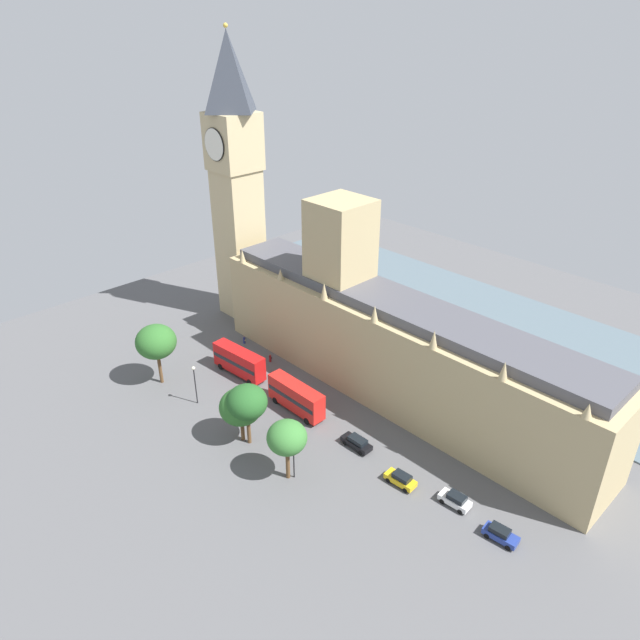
{
  "coord_description": "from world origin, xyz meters",
  "views": [
    {
      "loc": [
        61.09,
        48.14,
        55.35
      ],
      "look_at": [
        1.0,
        -14.09,
        9.16
      ],
      "focal_mm": 32.76,
      "sensor_mm": 36.0,
      "label": 1
    }
  ],
  "objects_px": {
    "street_lamp_slot_12": "(294,452)",
    "parliament_building": "(388,340)",
    "double_decker_bus_trailing": "(296,396)",
    "pedestrian_leading": "(244,340)",
    "clock_tower": "(236,178)",
    "car_white_kerbside": "(455,500)",
    "car_blue_opposite_hall": "(500,534)",
    "pedestrian_near_tower": "(270,358)",
    "plane_tree_slot_10": "(241,407)",
    "double_decker_bus_corner": "(239,361)",
    "street_lamp_slot_13": "(195,378)",
    "plane_tree_slot_11": "(247,402)",
    "car_black_under_trees": "(357,442)",
    "car_yellow_cab_by_river_gate": "(401,479)",
    "plane_tree_midblock": "(156,342)",
    "plane_tree_far_end": "(287,438)"
  },
  "relations": [
    {
      "from": "car_blue_opposite_hall",
      "to": "plane_tree_slot_10",
      "type": "xyz_separation_m",
      "value": [
        10.68,
        -35.61,
        4.92
      ]
    },
    {
      "from": "car_white_kerbside",
      "to": "plane_tree_midblock",
      "type": "distance_m",
      "value": 52.01
    },
    {
      "from": "plane_tree_slot_10",
      "to": "car_yellow_cab_by_river_gate",
      "type": "bearing_deg",
      "value": 113.32
    },
    {
      "from": "double_decker_bus_trailing",
      "to": "car_white_kerbside",
      "type": "relative_size",
      "value": 2.54
    },
    {
      "from": "street_lamp_slot_12",
      "to": "double_decker_bus_trailing",
      "type": "bearing_deg",
      "value": -133.07
    },
    {
      "from": "double_decker_bus_corner",
      "to": "plane_tree_slot_11",
      "type": "distance_m",
      "value": 18.75
    },
    {
      "from": "car_blue_opposite_hall",
      "to": "plane_tree_slot_11",
      "type": "bearing_deg",
      "value": -78.61
    },
    {
      "from": "double_decker_bus_corner",
      "to": "car_black_under_trees",
      "type": "distance_m",
      "value": 26.89
    },
    {
      "from": "double_decker_bus_trailing",
      "to": "plane_tree_slot_10",
      "type": "xyz_separation_m",
      "value": [
        10.22,
        -0.21,
        3.17
      ]
    },
    {
      "from": "pedestrian_leading",
      "to": "street_lamp_slot_13",
      "type": "xyz_separation_m",
      "value": [
        16.91,
        9.86,
        4.04
      ]
    },
    {
      "from": "plane_tree_slot_10",
      "to": "street_lamp_slot_12",
      "type": "relative_size",
      "value": 1.35
    },
    {
      "from": "clock_tower",
      "to": "street_lamp_slot_13",
      "type": "bearing_deg",
      "value": 39.17
    },
    {
      "from": "clock_tower",
      "to": "plane_tree_slot_11",
      "type": "distance_m",
      "value": 46.81
    },
    {
      "from": "pedestrian_leading",
      "to": "street_lamp_slot_12",
      "type": "bearing_deg",
      "value": 59.23
    },
    {
      "from": "parliament_building",
      "to": "car_blue_opposite_hall",
      "type": "bearing_deg",
      "value": 64.62
    },
    {
      "from": "double_decker_bus_trailing",
      "to": "street_lamp_slot_13",
      "type": "distance_m",
      "value": 16.07
    },
    {
      "from": "street_lamp_slot_12",
      "to": "street_lamp_slot_13",
      "type": "xyz_separation_m",
      "value": [
        -0.03,
        -23.14,
        0.34
      ]
    },
    {
      "from": "parliament_building",
      "to": "plane_tree_slot_11",
      "type": "xyz_separation_m",
      "value": [
        24.51,
        -4.73,
        -2.08
      ]
    },
    {
      "from": "parliament_building",
      "to": "car_black_under_trees",
      "type": "height_order",
      "value": "parliament_building"
    },
    {
      "from": "car_yellow_cab_by_river_gate",
      "to": "plane_tree_far_end",
      "type": "distance_m",
      "value": 16.02
    },
    {
      "from": "plane_tree_slot_11",
      "to": "street_lamp_slot_12",
      "type": "height_order",
      "value": "plane_tree_slot_11"
    },
    {
      "from": "plane_tree_slot_10",
      "to": "street_lamp_slot_12",
      "type": "bearing_deg",
      "value": 90.83
    },
    {
      "from": "car_black_under_trees",
      "to": "pedestrian_leading",
      "type": "bearing_deg",
      "value": 78.83
    },
    {
      "from": "pedestrian_near_tower",
      "to": "car_black_under_trees",
      "type": "bearing_deg",
      "value": 7.17
    },
    {
      "from": "pedestrian_near_tower",
      "to": "plane_tree_midblock",
      "type": "height_order",
      "value": "plane_tree_midblock"
    },
    {
      "from": "pedestrian_leading",
      "to": "pedestrian_near_tower",
      "type": "xyz_separation_m",
      "value": [
        0.66,
        8.39,
        0.02
      ]
    },
    {
      "from": "car_yellow_cab_by_river_gate",
      "to": "plane_tree_slot_10",
      "type": "xyz_separation_m",
      "value": [
        9.35,
        -21.7,
        4.92
      ]
    },
    {
      "from": "parliament_building",
      "to": "pedestrian_leading",
      "type": "bearing_deg",
      "value": -74.65
    },
    {
      "from": "street_lamp_slot_12",
      "to": "parliament_building",
      "type": "bearing_deg",
      "value": -168.38
    },
    {
      "from": "plane_tree_far_end",
      "to": "plane_tree_slot_11",
      "type": "height_order",
      "value": "plane_tree_slot_11"
    },
    {
      "from": "double_decker_bus_corner",
      "to": "street_lamp_slot_13",
      "type": "distance_m",
      "value": 10.33
    },
    {
      "from": "double_decker_bus_corner",
      "to": "street_lamp_slot_13",
      "type": "relative_size",
      "value": 1.56
    },
    {
      "from": "pedestrian_leading",
      "to": "plane_tree_far_end",
      "type": "distance_m",
      "value": 37.37
    },
    {
      "from": "clock_tower",
      "to": "car_yellow_cab_by_river_gate",
      "type": "height_order",
      "value": "clock_tower"
    },
    {
      "from": "car_blue_opposite_hall",
      "to": "pedestrian_leading",
      "type": "xyz_separation_m",
      "value": [
        -6.42,
        -57.63,
        -0.21
      ]
    },
    {
      "from": "clock_tower",
      "to": "car_blue_opposite_hall",
      "type": "distance_m",
      "value": 74.71
    },
    {
      "from": "car_black_under_trees",
      "to": "plane_tree_slot_11",
      "type": "height_order",
      "value": "plane_tree_slot_11"
    },
    {
      "from": "parliament_building",
      "to": "car_black_under_trees",
      "type": "relative_size",
      "value": 14.61
    },
    {
      "from": "double_decker_bus_corner",
      "to": "double_decker_bus_trailing",
      "type": "xyz_separation_m",
      "value": [
        -0.11,
        14.34,
        0.0
      ]
    },
    {
      "from": "pedestrian_near_tower",
      "to": "plane_tree_slot_10",
      "type": "distance_m",
      "value": 21.96
    },
    {
      "from": "pedestrian_leading",
      "to": "car_white_kerbside",
      "type": "bearing_deg",
      "value": 80.04
    },
    {
      "from": "parliament_building",
      "to": "street_lamp_slot_13",
      "type": "bearing_deg",
      "value": -36.34
    },
    {
      "from": "parliament_building",
      "to": "car_yellow_cab_by_river_gate",
      "type": "bearing_deg",
      "value": 45.7
    },
    {
      "from": "double_decker_bus_corner",
      "to": "street_lamp_slot_12",
      "type": "bearing_deg",
      "value": -116.56
    },
    {
      "from": "clock_tower",
      "to": "double_decker_bus_trailing",
      "type": "relative_size",
      "value": 5.08
    },
    {
      "from": "parliament_building",
      "to": "clock_tower",
      "type": "bearing_deg",
      "value": -90.78
    },
    {
      "from": "plane_tree_slot_10",
      "to": "plane_tree_slot_11",
      "type": "bearing_deg",
      "value": 101.97
    },
    {
      "from": "car_blue_opposite_hall",
      "to": "plane_tree_far_end",
      "type": "bearing_deg",
      "value": -71.66
    },
    {
      "from": "car_white_kerbside",
      "to": "car_blue_opposite_hall",
      "type": "height_order",
      "value": "same"
    },
    {
      "from": "double_decker_bus_corner",
      "to": "car_white_kerbside",
      "type": "distance_m",
      "value": 42.97
    }
  ]
}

